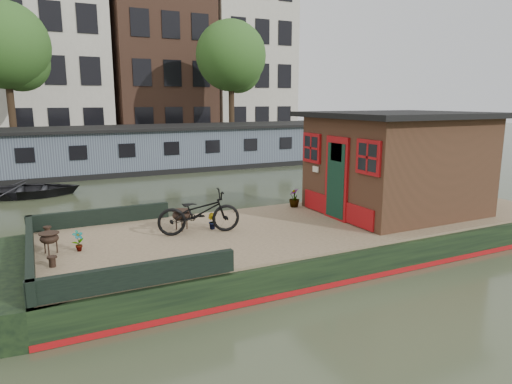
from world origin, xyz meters
name	(u,v)px	position (x,y,z in m)	size (l,w,h in m)	color
ground	(319,248)	(0.00, 0.00, 0.00)	(120.00, 120.00, 0.00)	#303823
houseboat_hull	(268,245)	(-1.33, 0.00, 0.27)	(14.01, 4.02, 0.60)	black
houseboat_deck	(320,222)	(0.00, 0.00, 0.62)	(11.80, 3.80, 0.05)	#8F7C58
bow_bulwark	(83,244)	(-5.07, 0.00, 0.82)	(3.00, 4.00, 0.35)	black
cabin	(397,162)	(2.19, 0.00, 1.88)	(4.00, 3.50, 2.42)	black
bicycle	(199,212)	(-2.78, 0.29, 1.09)	(0.59, 1.69, 0.89)	black
potted_plant_a	(78,241)	(-5.13, 0.18, 0.84)	(0.21, 0.14, 0.39)	brown
potted_plant_b	(212,221)	(-2.44, 0.48, 0.82)	(0.19, 0.15, 0.34)	maroon
potted_plant_d	(294,198)	(0.20, 1.48, 0.89)	(0.27, 0.27, 0.48)	#9A5F2A
brazier_front	(182,220)	(-3.04, 0.69, 0.87)	(0.41, 0.41, 0.44)	black
brazier_rear	(50,243)	(-5.60, 0.23, 0.85)	(0.37, 0.37, 0.40)	black
bollard_port	(47,231)	(-5.60, 1.53, 0.74)	(0.16, 0.16, 0.18)	black
bollard_stbd	(52,262)	(-5.60, -0.47, 0.74)	(0.16, 0.16, 0.18)	black
dinghy	(26,186)	(-6.04, 9.43, 0.37)	(2.54, 3.55, 0.74)	black
far_houseboat	(161,149)	(0.00, 14.00, 0.97)	(20.40, 4.40, 2.11)	#515F6C
quay	(134,148)	(0.00, 20.50, 0.45)	(60.00, 6.00, 0.90)	#47443F
townhouse_row	(111,37)	(0.15, 27.50, 7.90)	(27.25, 8.00, 16.50)	brown
tree_left	(9,50)	(-6.36, 19.07, 5.89)	(4.40, 4.40, 7.40)	#332316
tree_right	(233,59)	(6.14, 19.07, 5.89)	(4.40, 4.40, 7.40)	#332316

